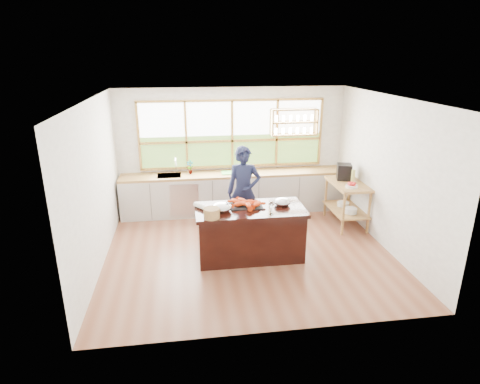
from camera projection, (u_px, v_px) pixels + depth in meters
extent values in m
plane|color=brown|center=(248.00, 251.00, 7.24)|extent=(5.00, 5.00, 0.00)
cube|color=white|center=(232.00, 149.00, 8.90)|extent=(5.00, 0.02, 2.70)
cube|color=white|center=(279.00, 236.00, 4.69)|extent=(5.00, 0.02, 2.70)
cube|color=white|center=(96.00, 186.00, 6.46)|extent=(0.02, 4.50, 2.70)
cube|color=white|center=(387.00, 173.00, 7.13)|extent=(0.02, 4.50, 2.70)
cube|color=white|center=(249.00, 98.00, 6.35)|extent=(5.00, 4.50, 0.02)
cube|color=#BA803C|center=(232.00, 134.00, 8.76)|extent=(4.05, 0.06, 1.50)
cube|color=white|center=(232.00, 118.00, 8.67)|extent=(3.98, 0.01, 0.75)
cube|color=#36631B|center=(232.00, 151.00, 8.90)|extent=(3.98, 0.01, 0.70)
cube|color=#BA803C|center=(295.00, 109.00, 8.66)|extent=(1.00, 0.28, 0.03)
cube|color=#BA803C|center=(294.00, 122.00, 8.75)|extent=(1.00, 0.28, 0.03)
cube|color=#BA803C|center=(293.00, 135.00, 8.84)|extent=(1.00, 0.28, 0.03)
cube|color=#BA803C|center=(272.00, 123.00, 8.69)|extent=(0.03, 0.28, 0.55)
cube|color=#BA803C|center=(316.00, 122.00, 8.82)|extent=(0.03, 0.28, 0.55)
cube|color=beige|center=(234.00, 193.00, 8.91)|extent=(4.90, 0.62, 0.85)
cube|color=#B4B6BB|center=(184.00, 200.00, 8.47)|extent=(0.60, 0.01, 0.72)
cube|color=#A88440|center=(234.00, 174.00, 8.77)|extent=(4.90, 0.62, 0.05)
cube|color=#B4B6BB|center=(169.00, 179.00, 8.60)|extent=(0.50, 0.42, 0.16)
cube|color=#A88440|center=(369.00, 212.00, 7.79)|extent=(0.04, 0.04, 0.90)
cube|color=#A88440|center=(349.00, 195.00, 8.73)|extent=(0.04, 0.04, 0.90)
cube|color=#A88440|center=(343.00, 214.00, 7.72)|extent=(0.04, 0.04, 0.90)
cube|color=#A88440|center=(326.00, 196.00, 8.66)|extent=(0.04, 0.04, 0.90)
cube|color=#A88440|center=(346.00, 210.00, 8.27)|extent=(0.62, 1.10, 0.03)
cube|color=#A88440|center=(348.00, 184.00, 8.09)|extent=(0.62, 1.10, 0.05)
cylinder|color=silver|center=(351.00, 211.00, 8.01)|extent=(0.24, 0.24, 0.11)
cylinder|color=silver|center=(343.00, 204.00, 8.39)|extent=(0.24, 0.24, 0.09)
cube|color=black|center=(250.00, 234.00, 6.91)|extent=(1.77, 0.82, 0.84)
cube|color=black|center=(250.00, 210.00, 6.77)|extent=(1.85, 0.90, 0.06)
imported|color=#151A35|center=(244.00, 192.00, 7.61)|extent=(0.69, 0.50, 1.76)
imported|color=slate|center=(190.00, 167.00, 8.64)|extent=(0.18, 0.14, 0.30)
cube|color=#56B548|center=(231.00, 173.00, 8.75)|extent=(0.41, 0.32, 0.01)
cube|color=black|center=(344.00, 172.00, 8.26)|extent=(0.35, 0.37, 0.32)
cylinder|color=#A5A650|center=(353.00, 177.00, 7.95)|extent=(0.09, 0.09, 0.30)
cylinder|color=silver|center=(352.00, 186.00, 7.79)|extent=(0.24, 0.24, 0.05)
sphere|color=red|center=(354.00, 184.00, 7.78)|extent=(0.07, 0.07, 0.07)
sphere|color=red|center=(352.00, 183.00, 7.82)|extent=(0.07, 0.07, 0.07)
sphere|color=red|center=(349.00, 183.00, 7.80)|extent=(0.07, 0.07, 0.07)
sphere|color=red|center=(351.00, 184.00, 7.74)|extent=(0.07, 0.07, 0.07)
sphere|color=red|center=(354.00, 185.00, 7.73)|extent=(0.07, 0.07, 0.07)
cube|color=black|center=(246.00, 206.00, 6.85)|extent=(0.57, 0.43, 0.02)
ellipsoid|color=red|center=(239.00, 204.00, 6.77)|extent=(0.23, 0.15, 0.08)
ellipsoid|color=red|center=(250.00, 202.00, 6.86)|extent=(0.23, 0.14, 0.08)
ellipsoid|color=red|center=(257.00, 204.00, 6.77)|extent=(0.21, 0.21, 0.08)
ellipsoid|color=red|center=(242.00, 201.00, 6.94)|extent=(0.18, 0.23, 0.08)
ellipsoid|color=red|center=(248.00, 206.00, 6.71)|extent=(0.11, 0.22, 0.08)
ellipsoid|color=red|center=(236.00, 202.00, 6.89)|extent=(0.20, 0.22, 0.08)
ellipsoid|color=#B4B6BB|center=(222.00, 207.00, 6.61)|extent=(0.33, 0.33, 0.16)
ellipsoid|color=#B4B6BB|center=(282.00, 202.00, 6.87)|extent=(0.28, 0.28, 0.14)
cylinder|color=silver|center=(271.00, 214.00, 6.50)|extent=(0.06, 0.06, 0.01)
cylinder|color=silver|center=(271.00, 210.00, 6.48)|extent=(0.01, 0.01, 0.13)
ellipsoid|color=silver|center=(271.00, 205.00, 6.44)|extent=(0.08, 0.08, 0.10)
cylinder|color=#A98546|center=(212.00, 213.00, 6.33)|extent=(0.26, 0.26, 0.16)
cylinder|color=white|center=(201.00, 206.00, 6.73)|extent=(0.25, 0.29, 0.08)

